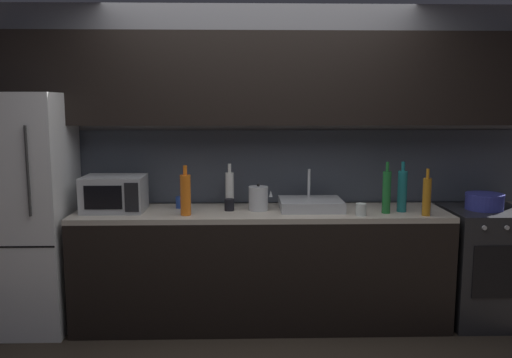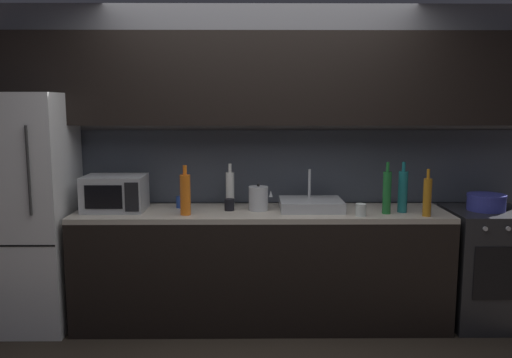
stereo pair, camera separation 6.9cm
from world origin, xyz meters
name	(u,v)px [view 1 (the left image)]	position (x,y,z in m)	size (l,w,h in m)	color
back_wall	(260,124)	(0.00, 1.20, 1.55)	(4.58, 0.44, 2.50)	slate
counter_run	(261,267)	(0.00, 0.90, 0.45)	(2.84, 0.60, 0.90)	black
refrigerator	(24,212)	(-1.80, 0.90, 0.90)	(0.68, 0.69, 1.79)	white
oven_range	(484,265)	(1.76, 0.90, 0.45)	(0.60, 0.62, 0.90)	#232326
microwave	(114,194)	(-1.12, 0.92, 1.04)	(0.46, 0.35, 0.27)	#A8AAAF
sink_basin	(311,204)	(0.39, 0.93, 0.94)	(0.48, 0.38, 0.30)	#ADAFB5
kettle	(259,198)	(-0.02, 0.92, 0.99)	(0.18, 0.15, 0.21)	#B7BABF
wine_bottle_teal	(402,191)	(1.07, 0.83, 1.06)	(0.07, 0.07, 0.38)	#19666B
wine_bottle_orange	(185,194)	(-0.56, 0.75, 1.06)	(0.08, 0.08, 0.37)	orange
wine_bottle_green	(387,191)	(0.93, 0.78, 1.06)	(0.06, 0.06, 0.39)	#1E6B2D
wine_bottle_amber	(427,196)	(1.20, 0.69, 1.04)	(0.06, 0.06, 0.35)	#B27019
wine_bottle_white	(230,189)	(-0.24, 1.06, 1.04)	(0.07, 0.07, 0.35)	silver
mug_blue	(181,202)	(-0.63, 1.02, 0.94)	(0.08, 0.08, 0.09)	#234299
mug_dark	(229,205)	(-0.24, 0.91, 0.95)	(0.08, 0.08, 0.09)	black
mug_clear	(361,210)	(0.72, 0.70, 0.95)	(0.08, 0.08, 0.09)	silver
cooking_pot	(484,201)	(1.73, 0.90, 0.96)	(0.29, 0.29, 0.13)	#333899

